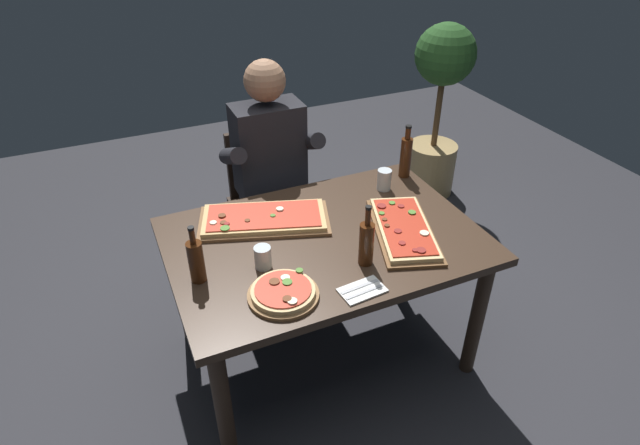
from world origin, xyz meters
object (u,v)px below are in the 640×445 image
object	(u,v)px
pizza_rectangular_left	(404,229)
seated_diner	(272,167)
pizza_round_far	(283,293)
tumbler_near_camera	(384,181)
diner_chair	(268,196)
potted_plant_corner	(439,105)
oil_bottle_amber	(406,156)
pizza_rectangular_front	(264,219)
wine_bottle_dark	(366,242)
vinegar_bottle_green	(196,260)
dining_table	(324,254)
tumbler_far_side	(263,258)

from	to	relation	value
pizza_rectangular_left	seated_diner	xyz separation A→B (m)	(-0.34, 0.85, -0.02)
pizza_round_far	tumbler_near_camera	xyz separation A→B (m)	(0.77, 0.57, 0.03)
diner_chair	potted_plant_corner	xyz separation A→B (m)	(1.44, 0.35, 0.22)
oil_bottle_amber	diner_chair	bearing A→B (deg)	140.90
pizza_rectangular_front	potted_plant_corner	distance (m)	1.93
wine_bottle_dark	vinegar_bottle_green	distance (m)	0.69
pizza_round_far	pizza_rectangular_front	bearing A→B (deg)	79.19
dining_table	diner_chair	bearing A→B (deg)	89.28
oil_bottle_amber	tumbler_near_camera	xyz separation A→B (m)	(-0.17, -0.08, -0.07)
pizza_rectangular_front	seated_diner	bearing A→B (deg)	66.54
pizza_rectangular_front	diner_chair	world-z (taller)	diner_chair
oil_bottle_amber	tumbler_far_side	distance (m)	1.05
diner_chair	wine_bottle_dark	bearing A→B (deg)	-86.26
vinegar_bottle_green	diner_chair	xyz separation A→B (m)	(0.60, 0.92, -0.35)
tumbler_far_side	potted_plant_corner	distance (m)	2.19
diner_chair	pizza_rectangular_left	bearing A→B (deg)	-70.85
dining_table	tumbler_far_side	size ratio (longest dim) A/B	14.23
tumbler_near_camera	seated_diner	xyz separation A→B (m)	(-0.45, 0.46, -0.05)
tumbler_far_side	pizza_rectangular_front	bearing A→B (deg)	70.60
vinegar_bottle_green	tumbler_near_camera	bearing A→B (deg)	17.75
tumbler_near_camera	diner_chair	size ratio (longest dim) A/B	0.13
dining_table	pizza_rectangular_left	bearing A→B (deg)	-17.96
pizza_rectangular_left	wine_bottle_dark	world-z (taller)	wine_bottle_dark
pizza_rectangular_left	diner_chair	xyz separation A→B (m)	(-0.34, 0.97, -0.27)
wine_bottle_dark	diner_chair	world-z (taller)	wine_bottle_dark
pizza_rectangular_front	pizza_round_far	bearing A→B (deg)	-100.81
pizza_rectangular_left	oil_bottle_amber	distance (m)	0.55
vinegar_bottle_green	tumbler_near_camera	distance (m)	1.10
vinegar_bottle_green	tumbler_far_side	bearing A→B (deg)	-5.38
pizza_rectangular_front	wine_bottle_dark	bearing A→B (deg)	-57.77
diner_chair	seated_diner	world-z (taller)	seated_diner
wine_bottle_dark	oil_bottle_amber	size ratio (longest dim) A/B	0.96
vinegar_bottle_green	potted_plant_corner	xyz separation A→B (m)	(2.04, 1.27, -0.13)
wine_bottle_dark	potted_plant_corner	world-z (taller)	potted_plant_corner
dining_table	vinegar_bottle_green	size ratio (longest dim) A/B	5.41
tumbler_far_side	pizza_round_far	bearing A→B (deg)	-87.06
pizza_round_far	tumbler_far_side	bearing A→B (deg)	92.94
pizza_rectangular_front	oil_bottle_amber	size ratio (longest dim) A/B	2.28
pizza_round_far	potted_plant_corner	distance (m)	2.31
dining_table	seated_diner	xyz separation A→B (m)	(0.01, 0.74, 0.10)
pizza_round_far	oil_bottle_amber	xyz separation A→B (m)	(0.94, 0.65, 0.10)
tumbler_near_camera	diner_chair	world-z (taller)	diner_chair
pizza_rectangular_front	tumbler_near_camera	size ratio (longest dim) A/B	6.12
pizza_rectangular_left	pizza_round_far	world-z (taller)	same
vinegar_bottle_green	potted_plant_corner	bearing A→B (deg)	31.84
pizza_rectangular_left	tumbler_near_camera	world-z (taller)	tumbler_near_camera
dining_table	oil_bottle_amber	size ratio (longest dim) A/B	4.78
diner_chair	tumbler_far_side	bearing A→B (deg)	-109.37
pizza_rectangular_left	potted_plant_corner	xyz separation A→B (m)	(1.10, 1.31, -0.05)
seated_diner	oil_bottle_amber	bearing A→B (deg)	-31.78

